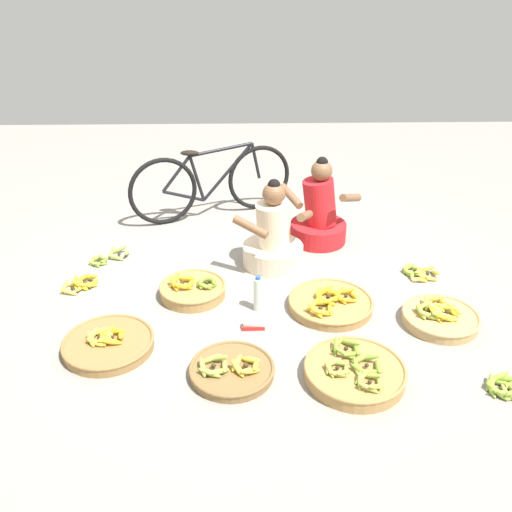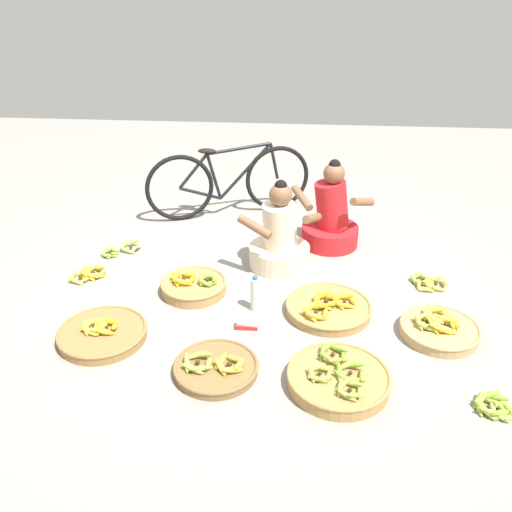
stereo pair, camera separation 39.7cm
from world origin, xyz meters
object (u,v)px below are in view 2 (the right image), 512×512
at_px(bicycle_leaning, 229,182).
at_px(packet_carton_stack, 247,325).
at_px(banana_basket_back_right, 102,333).
at_px(loose_bananas_front_right, 427,282).
at_px(vendor_woman_front, 280,239).
at_px(banana_basket_mid_right, 439,329).
at_px(water_bottle, 255,294).
at_px(banana_basket_near_bicycle, 216,367).
at_px(vendor_woman_behind, 331,218).
at_px(banana_basket_back_center, 194,286).
at_px(loose_bananas_front_left, 120,250).
at_px(loose_bananas_front_center, 494,407).
at_px(banana_basket_near_vendor, 338,378).
at_px(loose_bananas_back_left, 89,274).
at_px(banana_basket_mid_left, 328,307).

distance_m(bicycle_leaning, packet_carton_stack, 2.05).
distance_m(banana_basket_back_right, loose_bananas_front_right, 2.56).
bearing_deg(vendor_woman_front, banana_basket_mid_right, -38.02).
height_order(loose_bananas_front_right, water_bottle, water_bottle).
distance_m(banana_basket_mid_right, banana_basket_near_bicycle, 1.59).
bearing_deg(banana_basket_back_right, vendor_woman_front, 44.28).
relative_size(vendor_woman_front, banana_basket_back_right, 1.26).
bearing_deg(vendor_woman_behind, banana_basket_back_center, -139.74).
relative_size(banana_basket_near_bicycle, loose_bananas_front_right, 1.85).
bearing_deg(bicycle_leaning, water_bottle, -76.68).
xyz_separation_m(vendor_woman_behind, loose_bananas_front_right, (0.76, -0.67, -0.24)).
bearing_deg(packet_carton_stack, banana_basket_near_bicycle, -107.30).
relative_size(bicycle_leaning, banana_basket_back_center, 3.09).
bearing_deg(banana_basket_near_bicycle, loose_bananas_front_right, 37.87).
height_order(banana_basket_mid_right, loose_bananas_front_left, banana_basket_mid_right).
bearing_deg(loose_bananas_front_center, loose_bananas_front_right, 94.96).
relative_size(vendor_woman_behind, banana_basket_near_vendor, 1.27).
xyz_separation_m(vendor_woman_behind, banana_basket_back_center, (-1.10, -0.93, -0.21)).
bearing_deg(banana_basket_mid_right, banana_basket_near_bicycle, -160.81).
bearing_deg(vendor_woman_behind, bicycle_leaning, 149.06).
bearing_deg(water_bottle, vendor_woman_front, 77.99).
height_order(banana_basket_mid_right, loose_bananas_back_left, banana_basket_mid_right).
distance_m(banana_basket_back_center, loose_bananas_back_left, 0.92).
bearing_deg(banana_basket_near_bicycle, packet_carton_stack, 72.70).
bearing_deg(banana_basket_mid_left, loose_bananas_back_left, 169.70).
relative_size(loose_bananas_back_left, loose_bananas_front_center, 1.15).
bearing_deg(banana_basket_mid_right, banana_basket_back_right, -174.20).
xyz_separation_m(banana_basket_back_center, packet_carton_stack, (0.47, -0.45, -0.03)).
distance_m(banana_basket_mid_left, banana_basket_back_center, 1.07).
height_order(loose_bananas_back_left, loose_bananas_front_right, loose_bananas_back_left).
height_order(loose_bananas_back_left, water_bottle, water_bottle).
bearing_deg(loose_bananas_front_right, banana_basket_back_right, -158.94).
bearing_deg(bicycle_leaning, packet_carton_stack, -79.30).
xyz_separation_m(banana_basket_mid_left, banana_basket_back_right, (-1.58, -0.45, -0.00)).
relative_size(banana_basket_near_vendor, loose_bananas_front_center, 2.54).
bearing_deg(vendor_woman_front, banana_basket_near_bicycle, -103.28).
height_order(banana_basket_back_center, banana_basket_mid_right, banana_basket_back_center).
distance_m(banana_basket_back_center, banana_basket_near_bicycle, 0.99).
bearing_deg(banana_basket_near_bicycle, loose_bananas_front_left, 125.54).
relative_size(banana_basket_mid_right, water_bottle, 1.91).
xyz_separation_m(banana_basket_back_center, loose_bananas_front_center, (1.99, -1.14, -0.03)).
xyz_separation_m(bicycle_leaning, banana_basket_near_vendor, (0.99, -2.53, -0.30)).
height_order(banana_basket_near_vendor, banana_basket_near_bicycle, banana_basket_near_vendor).
height_order(banana_basket_mid_right, water_bottle, water_bottle).
bearing_deg(banana_basket_mid_right, loose_bananas_front_center, -76.85).
relative_size(bicycle_leaning, banana_basket_near_vendor, 2.50).
distance_m(loose_bananas_back_left, loose_bananas_front_right, 2.78).
bearing_deg(bicycle_leaning, banana_basket_mid_right, -48.54).
bearing_deg(vendor_woman_front, loose_bananas_back_left, -167.71).
distance_m(vendor_woman_behind, banana_basket_mid_right, 1.54).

